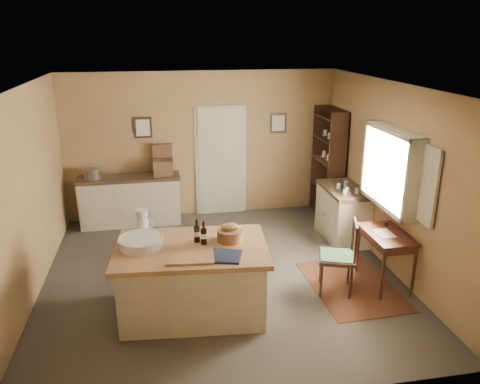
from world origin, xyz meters
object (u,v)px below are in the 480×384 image
Objects in this scene: work_island at (192,278)px; right_cabinet at (343,213)px; desk_chair at (337,257)px; shelving_unit at (331,163)px; sideboard at (131,199)px; writing_desk at (387,240)px.

right_cabinet is (2.68, 1.78, -0.02)m from work_island.
shelving_unit is at bearing 90.02° from desk_chair.
desk_chair is 0.91× the size of right_cabinet.
shelving_unit reaches higher than right_cabinet.
right_cabinet is at bearing -98.13° from shelving_unit.
work_island is at bearing -74.29° from sideboard.
sideboard is at bearing 110.45° from work_island.
shelving_unit is at bearing 81.87° from right_cabinet.
right_cabinet reaches higher than writing_desk.
writing_desk is 2.65m from shelving_unit.
writing_desk is 0.85× the size of desk_chair.
shelving_unit reaches higher than sideboard.
shelving_unit is at bearing 49.93° from work_island.
work_island reaches higher than desk_chair.
desk_chair is 1.78m from right_cabinet.
work_island is 0.94× the size of shelving_unit.
sideboard reaches higher than desk_chair.
writing_desk is 0.42× the size of shelving_unit.
shelving_unit is (3.70, -0.20, 0.54)m from sideboard.
work_island is 3.17m from sideboard.
sideboard is 1.79× the size of desk_chair.
right_cabinet is at bearing 83.85° from desk_chair.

